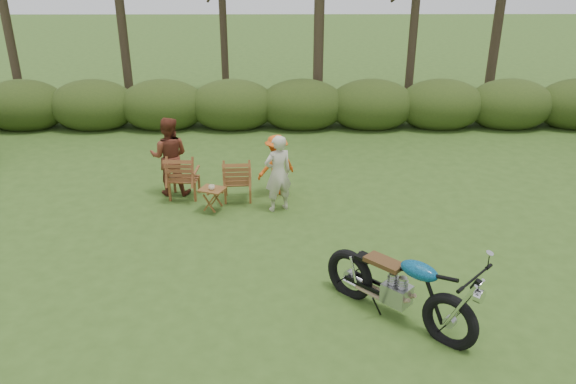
{
  "coord_description": "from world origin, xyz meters",
  "views": [
    {
      "loc": [
        -0.52,
        -6.8,
        4.75
      ],
      "look_at": [
        -0.46,
        2.1,
        0.9
      ],
      "focal_mm": 35.0,
      "sensor_mm": 36.0,
      "label": 1
    }
  ],
  "objects_px": {
    "motorcycle": "(395,316)",
    "lawn_chair_left": "(185,197)",
    "side_table": "(213,200)",
    "adult_a": "(278,209)",
    "lawn_chair_right": "(238,199)",
    "cup": "(212,187)",
    "adult_b": "(173,193)",
    "child": "(277,194)"
  },
  "relations": [
    {
      "from": "motorcycle",
      "to": "lawn_chair_right",
      "type": "relative_size",
      "value": 2.48
    },
    {
      "from": "lawn_chair_right",
      "to": "side_table",
      "type": "xyz_separation_m",
      "value": [
        -0.45,
        -0.6,
        0.25
      ]
    },
    {
      "from": "motorcycle",
      "to": "adult_a",
      "type": "distance_m",
      "value": 3.93
    },
    {
      "from": "adult_b",
      "to": "cup",
      "type": "bearing_deg",
      "value": 136.42
    },
    {
      "from": "side_table",
      "to": "adult_b",
      "type": "relative_size",
      "value": 0.3
    },
    {
      "from": "lawn_chair_left",
      "to": "adult_b",
      "type": "relative_size",
      "value": 0.58
    },
    {
      "from": "lawn_chair_right",
      "to": "adult_b",
      "type": "distance_m",
      "value": 1.46
    },
    {
      "from": "adult_a",
      "to": "child",
      "type": "xyz_separation_m",
      "value": [
        -0.04,
        0.74,
        0.0
      ]
    },
    {
      "from": "side_table",
      "to": "adult_a",
      "type": "height_order",
      "value": "adult_a"
    },
    {
      "from": "lawn_chair_right",
      "to": "adult_a",
      "type": "distance_m",
      "value": 0.97
    },
    {
      "from": "adult_a",
      "to": "side_table",
      "type": "bearing_deg",
      "value": -21.0
    },
    {
      "from": "motorcycle",
      "to": "lawn_chair_left",
      "type": "xyz_separation_m",
      "value": [
        -3.62,
        4.2,
        0.0
      ]
    },
    {
      "from": "side_table",
      "to": "cup",
      "type": "bearing_deg",
      "value": -90.78
    },
    {
      "from": "cup",
      "to": "adult_a",
      "type": "xyz_separation_m",
      "value": [
        1.28,
        0.14,
        -0.54
      ]
    },
    {
      "from": "lawn_chair_right",
      "to": "cup",
      "type": "bearing_deg",
      "value": 51.79
    },
    {
      "from": "motorcycle",
      "to": "cup",
      "type": "height_order",
      "value": "motorcycle"
    },
    {
      "from": "adult_a",
      "to": "lawn_chair_right",
      "type": "bearing_deg",
      "value": -56.21
    },
    {
      "from": "cup",
      "to": "adult_b",
      "type": "height_order",
      "value": "adult_b"
    },
    {
      "from": "lawn_chair_right",
      "to": "cup",
      "type": "xyz_separation_m",
      "value": [
        -0.45,
        -0.64,
        0.54
      ]
    },
    {
      "from": "motorcycle",
      "to": "lawn_chair_right",
      "type": "xyz_separation_m",
      "value": [
        -2.51,
        4.06,
        0.0
      ]
    },
    {
      "from": "adult_a",
      "to": "motorcycle",
      "type": "bearing_deg",
      "value": 90.07
    },
    {
      "from": "side_table",
      "to": "cup",
      "type": "relative_size",
      "value": 4.23
    },
    {
      "from": "lawn_chair_right",
      "to": "lawn_chair_left",
      "type": "height_order",
      "value": "lawn_chair_left"
    },
    {
      "from": "adult_a",
      "to": "child",
      "type": "bearing_deg",
      "value": -112.1
    },
    {
      "from": "lawn_chair_left",
      "to": "adult_a",
      "type": "bearing_deg",
      "value": 164.72
    },
    {
      "from": "lawn_chair_right",
      "to": "side_table",
      "type": "height_order",
      "value": "side_table"
    },
    {
      "from": "side_table",
      "to": "child",
      "type": "distance_m",
      "value": 1.52
    },
    {
      "from": "motorcycle",
      "to": "lawn_chair_left",
      "type": "height_order",
      "value": "motorcycle"
    },
    {
      "from": "lawn_chair_left",
      "to": "child",
      "type": "relative_size",
      "value": 0.74
    },
    {
      "from": "motorcycle",
      "to": "side_table",
      "type": "relative_size",
      "value": 4.67
    },
    {
      "from": "motorcycle",
      "to": "adult_a",
      "type": "relative_size",
      "value": 1.5
    },
    {
      "from": "motorcycle",
      "to": "adult_a",
      "type": "height_order",
      "value": "adult_a"
    },
    {
      "from": "cup",
      "to": "child",
      "type": "bearing_deg",
      "value": 35.33
    },
    {
      "from": "adult_a",
      "to": "cup",
      "type": "bearing_deg",
      "value": -19.0
    },
    {
      "from": "lawn_chair_right",
      "to": "child",
      "type": "xyz_separation_m",
      "value": [
        0.8,
        0.24,
        0.0
      ]
    },
    {
      "from": "adult_b",
      "to": "motorcycle",
      "type": "bearing_deg",
      "value": 133.12
    },
    {
      "from": "motorcycle",
      "to": "cup",
      "type": "xyz_separation_m",
      "value": [
        -2.95,
        3.42,
        0.54
      ]
    },
    {
      "from": "cup",
      "to": "side_table",
      "type": "bearing_deg",
      "value": 89.22
    },
    {
      "from": "lawn_chair_right",
      "to": "lawn_chair_left",
      "type": "distance_m",
      "value": 1.13
    },
    {
      "from": "lawn_chair_left",
      "to": "child",
      "type": "distance_m",
      "value": 1.92
    },
    {
      "from": "cup",
      "to": "adult_a",
      "type": "relative_size",
      "value": 0.08
    },
    {
      "from": "lawn_chair_right",
      "to": "lawn_chair_left",
      "type": "bearing_deg",
      "value": -10.33
    }
  ]
}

